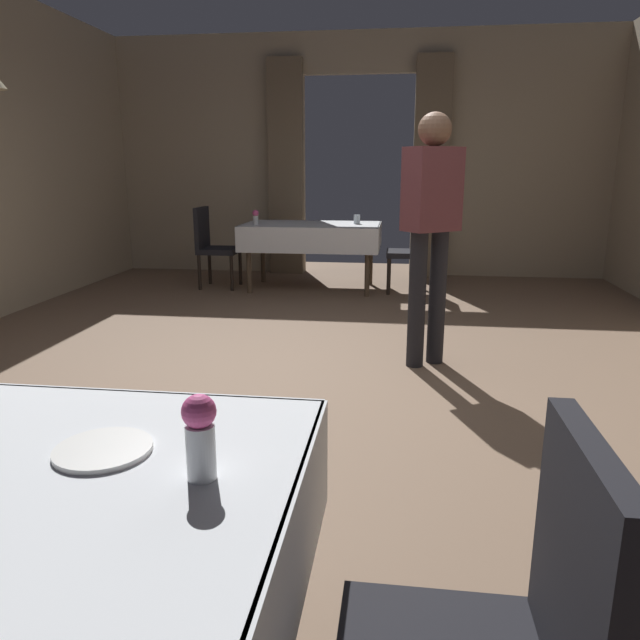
% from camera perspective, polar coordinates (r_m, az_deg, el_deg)
% --- Properties ---
extents(ground, '(10.08, 10.08, 0.00)m').
position_cam_1_polar(ground, '(4.02, -0.86, -5.52)').
color(ground, '#7A604C').
extents(wall_back, '(6.40, 0.27, 3.00)m').
position_cam_1_polar(wall_back, '(7.94, 3.66, 15.43)').
color(wall_back, tan).
rests_on(wall_back, ground).
extents(dining_table_mid, '(1.55, 0.94, 0.75)m').
position_cam_1_polar(dining_table_mid, '(6.88, -0.79, 8.41)').
color(dining_table_mid, '#4C3D2D').
rests_on(dining_table_mid, ground).
extents(chair_mid_left, '(0.44, 0.44, 0.93)m').
position_cam_1_polar(chair_mid_left, '(7.10, -10.24, 7.21)').
color(chair_mid_left, black).
rests_on(chair_mid_left, ground).
extents(chair_mid_right, '(0.44, 0.44, 0.93)m').
position_cam_1_polar(chair_mid_right, '(6.79, 8.98, 6.94)').
color(chair_mid_right, black).
rests_on(chair_mid_right, ground).
extents(flower_vase_near, '(0.07, 0.07, 0.18)m').
position_cam_1_polar(flower_vase_near, '(1.24, -11.38, -10.61)').
color(flower_vase_near, silver).
rests_on(flower_vase_near, dining_table_near).
extents(plate_near_b, '(0.22, 0.22, 0.01)m').
position_cam_1_polar(plate_near_b, '(1.44, -19.98, -11.54)').
color(plate_near_b, white).
rests_on(plate_near_b, dining_table_near).
extents(flower_vase_mid, '(0.07, 0.07, 0.17)m').
position_cam_1_polar(flower_vase_mid, '(6.76, -6.17, 9.77)').
color(flower_vase_mid, silver).
rests_on(flower_vase_mid, dining_table_mid).
extents(glass_mid_b, '(0.07, 0.07, 0.10)m').
position_cam_1_polar(glass_mid_b, '(6.87, 3.55, 9.57)').
color(glass_mid_b, silver).
rests_on(glass_mid_b, dining_table_mid).
extents(person_waiter_by_doorway, '(0.42, 0.39, 1.72)m').
position_cam_1_polar(person_waiter_by_doorway, '(4.16, 10.53, 9.38)').
color(person_waiter_by_doorway, black).
rests_on(person_waiter_by_doorway, ground).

